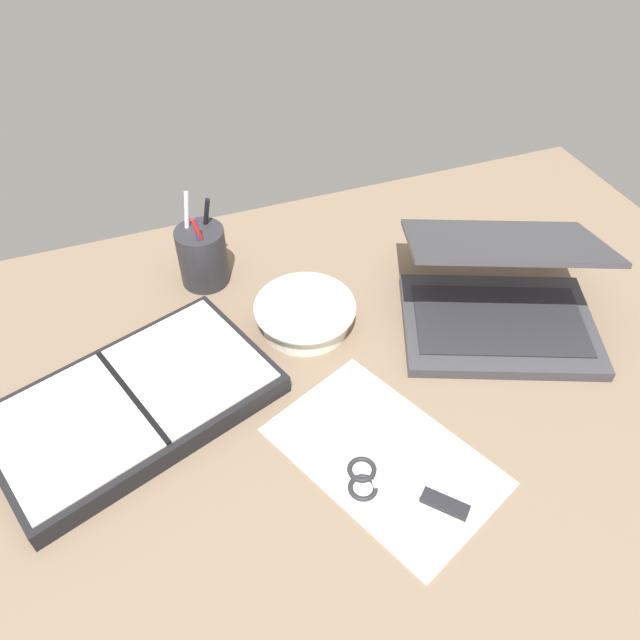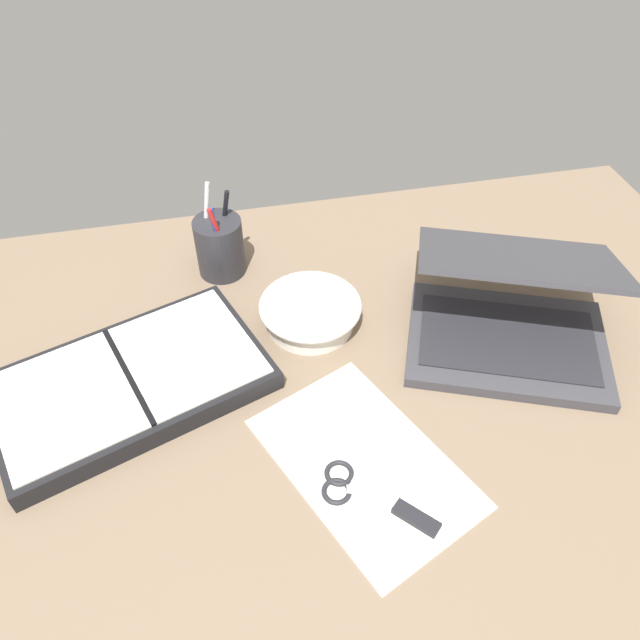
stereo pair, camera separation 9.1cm
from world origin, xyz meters
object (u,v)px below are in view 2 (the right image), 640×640
(pen_cup, at_px, (220,246))
(scissors, at_px, (350,484))
(planner, at_px, (130,382))
(bowl, at_px, (310,312))
(laptop, at_px, (511,313))

(pen_cup, relative_size, scissors, 1.21)
(planner, xyz_separation_m, scissors, (0.27, -0.22, -0.01))
(bowl, bearing_deg, pen_cup, 126.74)
(bowl, distance_m, scissors, 0.30)
(bowl, relative_size, scissors, 1.21)
(pen_cup, distance_m, planner, 0.29)
(pen_cup, xyz_separation_m, scissors, (0.12, -0.46, -0.05))
(planner, bearing_deg, bowl, -4.09)
(pen_cup, distance_m, scissors, 0.48)
(laptop, bearing_deg, pen_cup, 170.51)
(bowl, distance_m, pen_cup, 0.21)
(bowl, relative_size, planner, 0.37)
(scissors, bearing_deg, planner, 161.51)
(bowl, xyz_separation_m, scissors, (-0.01, -0.30, -0.02))
(laptop, xyz_separation_m, planner, (-0.58, 0.01, -0.03))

